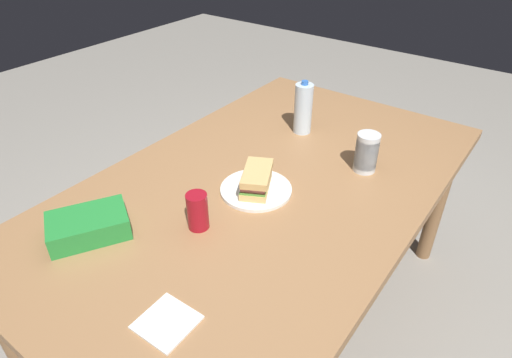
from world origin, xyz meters
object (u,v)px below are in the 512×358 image
at_px(sandwich, 256,179).
at_px(water_bottle_tall, 303,108).
at_px(paper_plate, 256,189).
at_px(plastic_cup_stack, 366,153).
at_px(soda_can_red, 198,211).
at_px(dining_table, 264,199).
at_px(chip_bag, 88,225).

height_order(sandwich, water_bottle_tall, water_bottle_tall).
bearing_deg(paper_plate, plastic_cup_stack, 145.19).
bearing_deg(water_bottle_tall, sandwich, 12.74).
bearing_deg(soda_can_red, sandwich, 172.69).
distance_m(water_bottle_tall, plastic_cup_stack, 0.37).
height_order(water_bottle_tall, plastic_cup_stack, water_bottle_tall).
distance_m(sandwich, soda_can_red, 0.26).
bearing_deg(water_bottle_tall, plastic_cup_stack, 70.33).
distance_m(paper_plate, water_bottle_tall, 0.50).
xyz_separation_m(dining_table, chip_bag, (0.55, -0.26, 0.11)).
height_order(sandwich, soda_can_red, soda_can_red).
relative_size(soda_can_red, plastic_cup_stack, 0.82).
xyz_separation_m(water_bottle_tall, plastic_cup_stack, (0.12, 0.35, -0.03)).
bearing_deg(paper_plate, dining_table, -172.85).
relative_size(paper_plate, water_bottle_tall, 1.09).
xyz_separation_m(dining_table, plastic_cup_stack, (-0.29, 0.25, 0.15)).
relative_size(sandwich, water_bottle_tall, 0.87).
relative_size(dining_table, water_bottle_tall, 7.80).
height_order(paper_plate, water_bottle_tall, water_bottle_tall).
distance_m(dining_table, soda_can_red, 0.35).
distance_m(dining_table, plastic_cup_stack, 0.41).
bearing_deg(chip_bag, paper_plate, -179.11).
bearing_deg(sandwich, soda_can_red, -7.31).
bearing_deg(soda_can_red, chip_bag, -47.05).
xyz_separation_m(dining_table, water_bottle_tall, (-0.41, -0.10, 0.18)).
xyz_separation_m(paper_plate, sandwich, (0.00, 0.00, 0.05)).
relative_size(paper_plate, chip_bag, 1.08).
xyz_separation_m(sandwich, water_bottle_tall, (-0.48, -0.11, 0.05)).
bearing_deg(dining_table, paper_plate, 7.15).
xyz_separation_m(dining_table, sandwich, (0.06, 0.01, 0.13)).
bearing_deg(paper_plate, sandwich, 54.08).
bearing_deg(plastic_cup_stack, chip_bag, -31.64).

